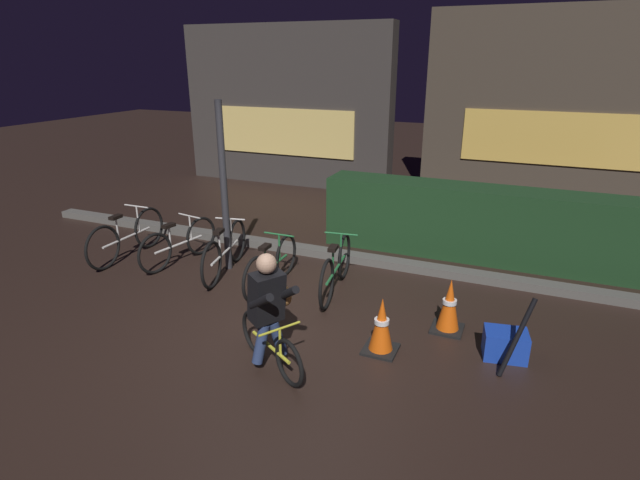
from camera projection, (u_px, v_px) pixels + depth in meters
ground_plane at (285, 324)px, 5.99m from camera, size 40.00×40.00×0.00m
sidewalk_curb at (348, 256)px, 7.87m from camera, size 12.00×0.24×0.12m
hedge_row at (477, 223)px, 7.81m from camera, size 4.80×0.70×1.14m
storefront_left at (286, 107)px, 12.14m from camera, size 5.27×0.54×3.74m
storefront_right at (571, 109)px, 10.41m from camera, size 5.95×0.54×4.00m
street_post at (224, 189)px, 7.17m from camera, size 0.10×0.10×2.46m
parked_bike_leftmost at (127, 236)px, 7.88m from camera, size 0.46×1.70×0.78m
parked_bike_left_mid at (179, 243)px, 7.67m from camera, size 0.46×1.52×0.71m
parked_bike_center_left at (225, 251)px, 7.30m from camera, size 0.47×1.64×0.77m
parked_bike_center_right at (271, 266)px, 6.86m from camera, size 0.46×1.52×0.70m
parked_bike_right_mid at (336, 268)px, 6.71m from camera, size 0.46×1.63×0.75m
traffic_cone_near at (382, 326)px, 5.35m from camera, size 0.36×0.36×0.63m
traffic_cone_far at (449, 306)px, 5.77m from camera, size 0.36×0.36×0.64m
blue_crate at (505, 344)px, 5.30m from camera, size 0.49×0.39×0.30m
cyclist at (270, 311)px, 4.99m from camera, size 1.04×0.70×1.25m
closed_umbrella at (517, 337)px, 4.96m from camera, size 0.30×0.35×0.79m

